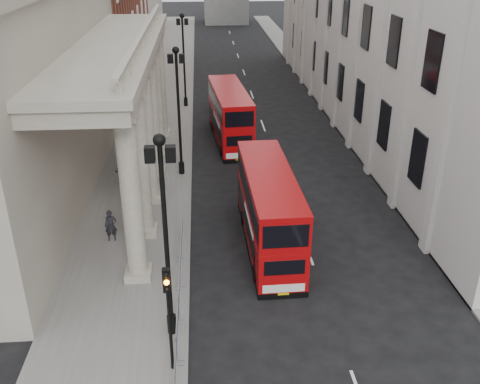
% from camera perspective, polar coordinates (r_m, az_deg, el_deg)
% --- Properties ---
extents(sidewalk_west, '(6.00, 140.00, 0.12)m').
position_cam_1_polar(sidewalk_west, '(45.47, -8.95, 6.83)').
color(sidewalk_west, slate).
rests_on(sidewalk_west, ground).
extents(sidewalk_east, '(3.00, 140.00, 0.12)m').
position_cam_1_polar(sidewalk_east, '(47.04, 11.66, 7.24)').
color(sidewalk_east, slate).
rests_on(sidewalk_east, ground).
extents(kerb, '(0.20, 140.00, 0.14)m').
position_cam_1_polar(kerb, '(45.31, -5.21, 6.98)').
color(kerb, slate).
rests_on(kerb, ground).
extents(portico_building, '(9.00, 28.00, 12.00)m').
position_cam_1_polar(portico_building, '(34.05, -23.89, 9.13)').
color(portico_building, gray).
rests_on(portico_building, ground).
extents(lamp_post_south, '(1.05, 0.44, 8.32)m').
position_cam_1_polar(lamp_post_south, '(19.48, -7.99, -3.68)').
color(lamp_post_south, black).
rests_on(lamp_post_south, sidewalk_west).
extents(lamp_post_mid, '(1.05, 0.44, 8.32)m').
position_cam_1_polar(lamp_post_mid, '(34.35, -6.59, 9.36)').
color(lamp_post_mid, black).
rests_on(lamp_post_mid, sidewalk_west).
extents(lamp_post_north, '(1.05, 0.44, 8.32)m').
position_cam_1_polar(lamp_post_north, '(49.92, -6.03, 14.42)').
color(lamp_post_north, black).
rests_on(lamp_post_north, sidewalk_west).
extents(traffic_light, '(0.28, 0.33, 4.30)m').
position_cam_1_polar(traffic_light, '(18.76, -7.67, -11.51)').
color(traffic_light, black).
rests_on(traffic_light, sidewalk_west).
extents(crowd_barriers, '(0.50, 18.75, 1.10)m').
position_cam_1_polar(crowd_barriers, '(20.47, -6.79, -16.55)').
color(crowd_barriers, gray).
rests_on(crowd_barriers, sidewalk_west).
extents(bus_near, '(2.48, 9.39, 4.03)m').
position_cam_1_polar(bus_near, '(26.75, 3.09, -1.76)').
color(bus_near, '#A6070A').
rests_on(bus_near, ground).
extents(bus_far, '(3.06, 9.65, 4.10)m').
position_cam_1_polar(bus_far, '(41.36, -1.09, 8.29)').
color(bus_far, '#B0080A').
rests_on(bus_far, ground).
extents(pedestrian_a, '(0.67, 0.48, 1.69)m').
position_cam_1_polar(pedestrian_a, '(28.29, -13.61, -3.51)').
color(pedestrian_a, black).
rests_on(pedestrian_a, sidewalk_west).
extents(pedestrian_b, '(0.88, 0.73, 1.67)m').
position_cam_1_polar(pedestrian_b, '(34.63, -12.57, 2.09)').
color(pedestrian_b, black).
rests_on(pedestrian_b, sidewalk_west).
extents(pedestrian_c, '(1.09, 1.00, 1.87)m').
position_cam_1_polar(pedestrian_c, '(37.59, -10.50, 4.33)').
color(pedestrian_c, black).
rests_on(pedestrian_c, sidewalk_west).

